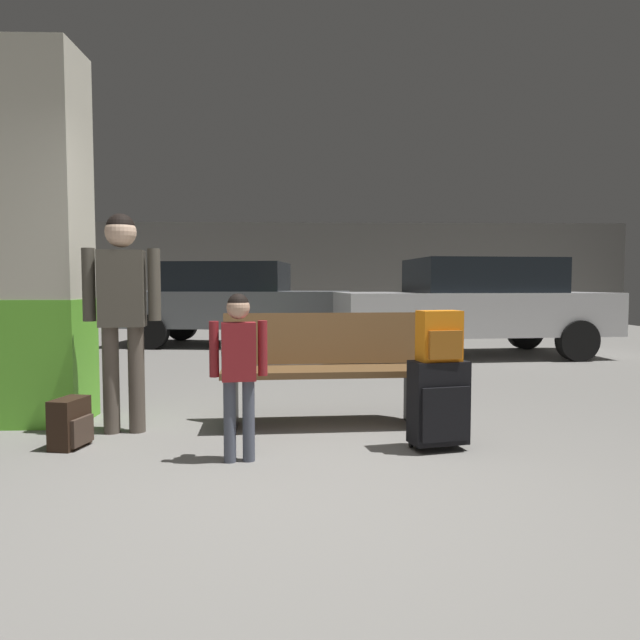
{
  "coord_description": "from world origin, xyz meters",
  "views": [
    {
      "loc": [
        0.03,
        -3.03,
        1.12
      ],
      "look_at": [
        0.16,
        1.3,
        0.85
      ],
      "focal_mm": 32.31,
      "sensor_mm": 36.0,
      "label": 1
    }
  ],
  "objects_px": {
    "parked_car_far": "(234,301)",
    "child": "(238,359)",
    "suitcase": "(439,403)",
    "backpack_bright": "(440,336)",
    "structural_pillar": "(48,240)",
    "parked_car_near": "(473,304)",
    "bench": "(324,370)",
    "adult": "(122,298)",
    "backpack_dark_floor": "(71,423)"
  },
  "relations": [
    {
      "from": "structural_pillar",
      "to": "backpack_dark_floor",
      "type": "distance_m",
      "value": 1.57
    },
    {
      "from": "child",
      "to": "parked_car_near",
      "type": "relative_size",
      "value": 0.25
    },
    {
      "from": "backpack_bright",
      "to": "child",
      "type": "distance_m",
      "value": 1.34
    },
    {
      "from": "backpack_bright",
      "to": "parked_car_near",
      "type": "height_order",
      "value": "parked_car_near"
    },
    {
      "from": "suitcase",
      "to": "child",
      "type": "distance_m",
      "value": 1.38
    },
    {
      "from": "bench",
      "to": "parked_car_near",
      "type": "bearing_deg",
      "value": 60.14
    },
    {
      "from": "structural_pillar",
      "to": "parked_car_near",
      "type": "height_order",
      "value": "structural_pillar"
    },
    {
      "from": "adult",
      "to": "child",
      "type": "bearing_deg",
      "value": -38.06
    },
    {
      "from": "child",
      "to": "adult",
      "type": "relative_size",
      "value": 0.65
    },
    {
      "from": "backpack_bright",
      "to": "parked_car_far",
      "type": "bearing_deg",
      "value": 107.88
    },
    {
      "from": "structural_pillar",
      "to": "backpack_dark_floor",
      "type": "bearing_deg",
      "value": -59.31
    },
    {
      "from": "child",
      "to": "bench",
      "type": "bearing_deg",
      "value": 58.76
    },
    {
      "from": "backpack_dark_floor",
      "to": "suitcase",
      "type": "bearing_deg",
      "value": -2.89
    },
    {
      "from": "parked_car_far",
      "to": "adult",
      "type": "bearing_deg",
      "value": -90.78
    },
    {
      "from": "structural_pillar",
      "to": "parked_car_far",
      "type": "relative_size",
      "value": 0.7
    },
    {
      "from": "parked_car_near",
      "to": "parked_car_far",
      "type": "bearing_deg",
      "value": 156.58
    },
    {
      "from": "suitcase",
      "to": "backpack_bright",
      "type": "bearing_deg",
      "value": -93.1
    },
    {
      "from": "adult",
      "to": "parked_car_near",
      "type": "relative_size",
      "value": 0.39
    },
    {
      "from": "bench",
      "to": "parked_car_far",
      "type": "relative_size",
      "value": 0.38
    },
    {
      "from": "backpack_bright",
      "to": "adult",
      "type": "height_order",
      "value": "adult"
    },
    {
      "from": "adult",
      "to": "parked_car_far",
      "type": "bearing_deg",
      "value": 89.22
    },
    {
      "from": "backpack_bright",
      "to": "child",
      "type": "relative_size",
      "value": 0.32
    },
    {
      "from": "adult",
      "to": "suitcase",
      "type": "bearing_deg",
      "value": -12.9
    },
    {
      "from": "structural_pillar",
      "to": "child",
      "type": "height_order",
      "value": "structural_pillar"
    },
    {
      "from": "child",
      "to": "parked_car_near",
      "type": "distance_m",
      "value": 6.11
    },
    {
      "from": "child",
      "to": "backpack_dark_floor",
      "type": "distance_m",
      "value": 1.33
    },
    {
      "from": "suitcase",
      "to": "parked_car_near",
      "type": "bearing_deg",
      "value": 71.02
    },
    {
      "from": "suitcase",
      "to": "adult",
      "type": "height_order",
      "value": "adult"
    },
    {
      "from": "bench",
      "to": "backpack_dark_floor",
      "type": "bearing_deg",
      "value": -161.46
    },
    {
      "from": "suitcase",
      "to": "parked_car_far",
      "type": "bearing_deg",
      "value": 107.89
    },
    {
      "from": "child",
      "to": "parked_car_near",
      "type": "height_order",
      "value": "parked_car_near"
    },
    {
      "from": "adult",
      "to": "bench",
      "type": "bearing_deg",
      "value": 7.46
    },
    {
      "from": "backpack_bright",
      "to": "adult",
      "type": "relative_size",
      "value": 0.21
    },
    {
      "from": "bench",
      "to": "adult",
      "type": "xyz_separation_m",
      "value": [
        -1.51,
        -0.2,
        0.57
      ]
    },
    {
      "from": "structural_pillar",
      "to": "adult",
      "type": "xyz_separation_m",
      "value": [
        0.69,
        -0.36,
        -0.46
      ]
    },
    {
      "from": "parked_car_far",
      "to": "child",
      "type": "bearing_deg",
      "value": -82.98
    },
    {
      "from": "suitcase",
      "to": "parked_car_far",
      "type": "distance_m",
      "value": 7.12
    },
    {
      "from": "backpack_bright",
      "to": "parked_car_far",
      "type": "distance_m",
      "value": 7.1
    },
    {
      "from": "structural_pillar",
      "to": "child",
      "type": "relative_size",
      "value": 2.79
    },
    {
      "from": "backpack_bright",
      "to": "adult",
      "type": "bearing_deg",
      "value": 167.09
    },
    {
      "from": "suitcase",
      "to": "backpack_dark_floor",
      "type": "height_order",
      "value": "suitcase"
    },
    {
      "from": "backpack_dark_floor",
      "to": "parked_car_near",
      "type": "height_order",
      "value": "parked_car_near"
    },
    {
      "from": "child",
      "to": "adult",
      "type": "height_order",
      "value": "adult"
    },
    {
      "from": "suitcase",
      "to": "parked_car_far",
      "type": "relative_size",
      "value": 0.14
    },
    {
      "from": "backpack_bright",
      "to": "parked_car_near",
      "type": "relative_size",
      "value": 0.08
    },
    {
      "from": "structural_pillar",
      "to": "child",
      "type": "distance_m",
      "value": 2.14
    },
    {
      "from": "adult",
      "to": "backpack_dark_floor",
      "type": "distance_m",
      "value": 0.97
    },
    {
      "from": "backpack_dark_floor",
      "to": "bench",
      "type": "bearing_deg",
      "value": 18.54
    },
    {
      "from": "child",
      "to": "backpack_dark_floor",
      "type": "relative_size",
      "value": 3.13
    },
    {
      "from": "bench",
      "to": "child",
      "type": "height_order",
      "value": "child"
    }
  ]
}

